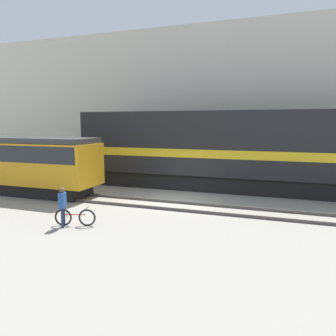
# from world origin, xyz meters

# --- Properties ---
(ground_plane) EXTENTS (120.00, 120.00, 0.00)m
(ground_plane) POSITION_xyz_m (0.00, 0.00, 0.00)
(ground_plane) COLOR gray
(track_near) EXTENTS (60.00, 1.50, 0.14)m
(track_near) POSITION_xyz_m (0.00, -1.23, 0.07)
(track_near) COLOR #47423D
(track_near) RESTS_ON ground
(track_far) EXTENTS (60.00, 1.51, 0.14)m
(track_far) POSITION_xyz_m (0.00, 3.86, 0.07)
(track_far) COLOR #47423D
(track_far) RESTS_ON ground
(building_backdrop) EXTENTS (48.91, 6.00, 11.55)m
(building_backdrop) POSITION_xyz_m (0.00, 11.50, 5.77)
(building_backdrop) COLOR beige
(building_backdrop) RESTS_ON ground
(freight_locomotive) EXTENTS (19.07, 3.04, 5.47)m
(freight_locomotive) POSITION_xyz_m (2.27, 3.86, 2.56)
(freight_locomotive) COLOR black
(freight_locomotive) RESTS_ON ground
(streetcar) EXTENTS (10.34, 2.54, 3.33)m
(streetcar) POSITION_xyz_m (-9.46, -1.23, 1.91)
(streetcar) COLOR black
(streetcar) RESTS_ON ground
(bicycle) EXTENTS (1.63, 0.65, 0.77)m
(bicycle) POSITION_xyz_m (-2.43, -5.48, 0.36)
(bicycle) COLOR black
(bicycle) RESTS_ON ground
(person) EXTENTS (0.32, 0.41, 1.62)m
(person) POSITION_xyz_m (-2.81, -5.75, 0.98)
(person) COLOR #232D4C
(person) RESTS_ON ground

